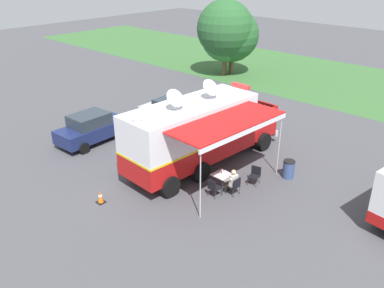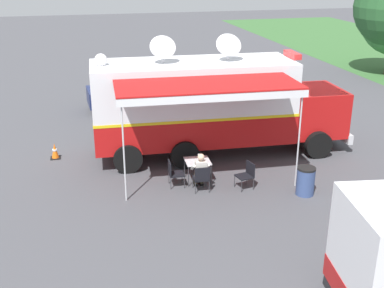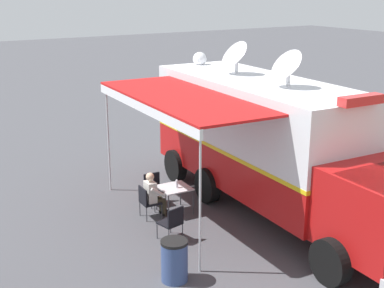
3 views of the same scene
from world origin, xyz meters
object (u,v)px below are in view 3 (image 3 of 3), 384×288
(traffic_cone, at_px, (186,144))
(folding_table, at_px, (175,189))
(car_behind_truck, at_px, (368,128))
(command_truck, at_px, (272,142))
(water_bottle, at_px, (177,184))
(folding_chair_beside_table, at_px, (154,186))
(seated_responder, at_px, (153,194))
(folding_chair_at_table, at_px, (147,200))
(folding_chair_spare_by_truck, at_px, (172,221))
(trash_bin, at_px, (174,260))

(traffic_cone, bearing_deg, folding_table, 55.86)
(folding_table, relative_size, car_behind_truck, 0.20)
(command_truck, relative_size, water_bottle, 42.84)
(folding_chair_beside_table, bearing_deg, seated_responder, 62.37)
(folding_chair_at_table, relative_size, folding_chair_spare_by_truck, 1.00)
(water_bottle, relative_size, car_behind_truck, 0.05)
(trash_bin, distance_m, car_behind_truck, 11.37)
(trash_bin, relative_size, car_behind_truck, 0.21)
(folding_chair_at_table, bearing_deg, command_truck, 158.11)
(water_bottle, distance_m, car_behind_truck, 8.89)
(trash_bin, distance_m, traffic_cone, 9.06)
(folding_chair_beside_table, bearing_deg, command_truck, 141.04)
(folding_table, bearing_deg, command_truck, 152.96)
(seated_responder, height_order, trash_bin, seated_responder)
(command_truck, xyz_separation_m, seated_responder, (2.92, -1.24, -1.30))
(water_bottle, distance_m, folding_chair_spare_by_truck, 1.66)
(folding_chair_beside_table, relative_size, seated_responder, 0.70)
(command_truck, height_order, folding_chair_spare_by_truck, command_truck)
(folding_chair_spare_by_truck, xyz_separation_m, trash_bin, (0.86, 1.61, -0.06))
(command_truck, height_order, car_behind_truck, command_truck)
(folding_chair_spare_by_truck, bearing_deg, command_truck, -175.87)
(car_behind_truck, bearing_deg, command_truck, 19.25)
(folding_table, bearing_deg, folding_chair_beside_table, -76.86)
(traffic_cone, relative_size, car_behind_truck, 0.14)
(command_truck, relative_size, folding_chair_at_table, 11.03)
(command_truck, xyz_separation_m, folding_chair_at_table, (3.11, -1.25, -1.43))
(folding_chair_at_table, distance_m, folding_chair_beside_table, 0.98)
(folding_chair_beside_table, xyz_separation_m, traffic_cone, (-3.33, -3.77, -0.23))
(water_bottle, distance_m, seated_responder, 0.68)
(folding_table, bearing_deg, seated_responder, -5.73)
(folding_table, relative_size, water_bottle, 3.74)
(command_truck, distance_m, water_bottle, 2.77)
(traffic_cone, bearing_deg, folding_chair_spare_by_truck, 56.41)
(folding_chair_beside_table, xyz_separation_m, trash_bin, (1.54, 3.87, -0.06))
(folding_table, bearing_deg, folding_chair_spare_by_truck, 58.28)
(folding_chair_spare_by_truck, relative_size, seated_responder, 0.70)
(seated_responder, relative_size, car_behind_truck, 0.29)
(command_truck, relative_size, folding_chair_beside_table, 11.03)
(folding_chair_beside_table, distance_m, folding_chair_spare_by_truck, 2.36)
(command_truck, bearing_deg, folding_table, -27.04)
(command_truck, relative_size, folding_table, 11.46)
(water_bottle, height_order, car_behind_truck, car_behind_truck)
(folding_chair_spare_by_truck, bearing_deg, car_behind_truck, -165.50)
(folding_chair_beside_table, bearing_deg, folding_table, 103.14)
(trash_bin, xyz_separation_m, traffic_cone, (-4.87, -7.64, -0.18))
(water_bottle, bearing_deg, seated_responder, -10.07)
(folding_chair_at_table, bearing_deg, folding_table, 174.98)
(traffic_cone, bearing_deg, car_behind_truck, 148.42)
(command_truck, bearing_deg, trash_bin, 24.46)
(car_behind_truck, bearing_deg, folding_chair_spare_by_truck, 14.50)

